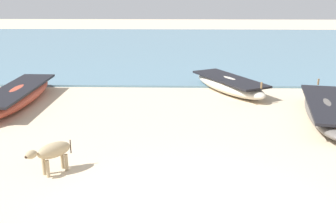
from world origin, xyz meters
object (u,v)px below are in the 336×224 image
Objects in this scene: fishing_boat_3 at (326,110)px; fishing_boat_2 at (18,96)px; fishing_boat_1 at (229,84)px; calf_near_dun at (52,152)px.

fishing_boat_2 is at bearing 93.96° from fishing_boat_3.
fishing_boat_1 reaches higher than fishing_boat_3.
fishing_boat_3 is at bearing 83.35° from fishing_boat_2.
calf_near_dun is (-4.34, -6.53, 0.18)m from fishing_boat_1.
fishing_boat_3 is at bearing 9.67° from fishing_boat_1.
fishing_boat_2 reaches higher than fishing_boat_3.
fishing_boat_1 is at bearing 50.14° from fishing_boat_3.
calf_near_dun is at bearing 29.34° from fishing_boat_2.
calf_near_dun is (2.58, -4.80, 0.17)m from fishing_boat_2.
fishing_boat_1 is 4.50× the size of calf_near_dun.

